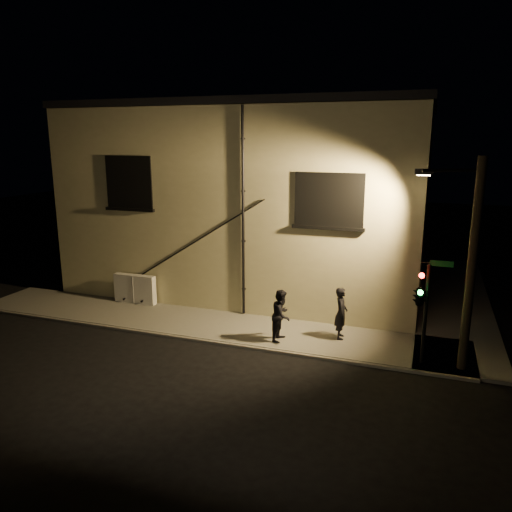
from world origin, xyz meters
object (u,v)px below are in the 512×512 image
at_px(pedestrian_b, 282,315).
at_px(streetlamp_pole, 468,260).
at_px(utility_cabinet, 135,289).
at_px(pedestrian_a, 341,313).
at_px(traffic_signal, 420,295).

xyz_separation_m(pedestrian_b, streetlamp_pole, (5.93, -0.21, 2.55)).
xyz_separation_m(utility_cabinet, pedestrian_b, (7.27, -1.86, 0.30)).
xyz_separation_m(pedestrian_a, pedestrian_b, (-1.98, -0.88, -0.01)).
relative_size(pedestrian_b, streetlamp_pole, 0.28).
distance_m(pedestrian_a, traffic_signal, 3.24).
xyz_separation_m(traffic_signal, streetlamp_pole, (1.30, 0.18, 1.19)).
relative_size(pedestrian_a, streetlamp_pole, 0.28).
xyz_separation_m(pedestrian_a, streetlamp_pole, (3.96, -1.09, 2.54)).
bearing_deg(streetlamp_pole, utility_cabinet, 171.10).
xyz_separation_m(utility_cabinet, pedestrian_a, (9.25, -0.98, 0.31)).
distance_m(utility_cabinet, pedestrian_a, 9.31).
xyz_separation_m(pedestrian_a, traffic_signal, (2.66, -1.26, 1.35)).
bearing_deg(traffic_signal, pedestrian_a, 154.57).
distance_m(pedestrian_b, streetlamp_pole, 6.46).
relative_size(pedestrian_a, pedestrian_b, 1.02).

